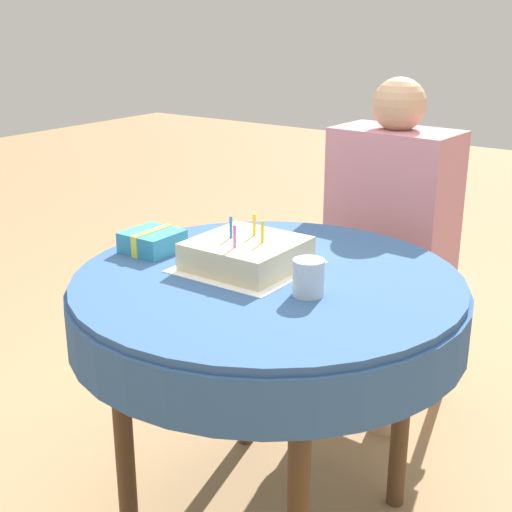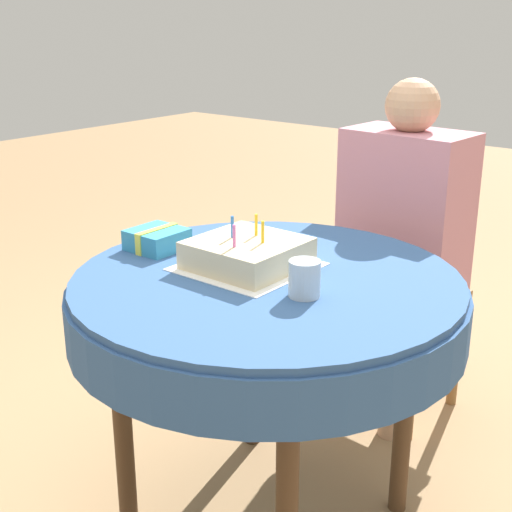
{
  "view_description": "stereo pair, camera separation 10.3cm",
  "coord_description": "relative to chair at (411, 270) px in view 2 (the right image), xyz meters",
  "views": [
    {
      "loc": [
        0.93,
        -1.36,
        1.34
      ],
      "look_at": [
        -0.04,
        0.01,
        0.76
      ],
      "focal_mm": 50.0,
      "sensor_mm": 36.0,
      "label": 1
    },
    {
      "loc": [
        1.02,
        -1.3,
        1.34
      ],
      "look_at": [
        -0.04,
        0.01,
        0.76
      ],
      "focal_mm": 50.0,
      "sensor_mm": 36.0,
      "label": 2
    }
  ],
  "objects": [
    {
      "name": "drinking_glass",
      "position": [
        0.16,
        -0.88,
        0.27
      ],
      "size": [
        0.07,
        0.07,
        0.09
      ],
      "color": "silver",
      "rests_on": "dining_table"
    },
    {
      "name": "napkin",
      "position": [
        -0.06,
        -0.81,
        0.23
      ],
      "size": [
        0.3,
        0.3,
        0.0
      ],
      "color": "white",
      "rests_on": "dining_table"
    },
    {
      "name": "gift_box",
      "position": [
        -0.35,
        -0.85,
        0.25
      ],
      "size": [
        0.14,
        0.14,
        0.06
      ],
      "color": "teal",
      "rests_on": "dining_table"
    },
    {
      "name": "chair",
      "position": [
        0.0,
        0.0,
        0.0
      ],
      "size": [
        0.38,
        0.38,
        0.95
      ],
      "rotation": [
        0.0,
        0.0,
        -0.05
      ],
      "color": "brown",
      "rests_on": "ground_plane"
    },
    {
      "name": "person",
      "position": [
        -0.0,
        -0.09,
        0.19
      ],
      "size": [
        0.41,
        0.34,
        1.15
      ],
      "rotation": [
        0.0,
        0.0,
        -0.05
      ],
      "color": "tan",
      "rests_on": "ground_plane"
    },
    {
      "name": "birthday_cake",
      "position": [
        -0.06,
        -0.81,
        0.26
      ],
      "size": [
        0.25,
        0.25,
        0.13
      ],
      "color": "beige",
      "rests_on": "dining_table"
    },
    {
      "name": "dining_table",
      "position": [
        0.02,
        -0.83,
        0.14
      ],
      "size": [
        0.99,
        0.99,
        0.72
      ],
      "color": "#335689",
      "rests_on": "ground_plane"
    }
  ]
}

